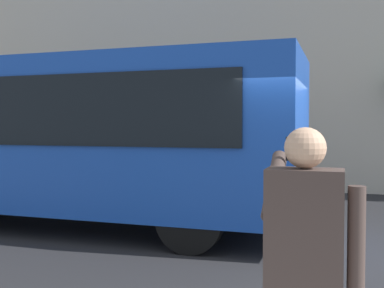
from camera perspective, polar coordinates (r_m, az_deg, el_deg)
ground_plane at (r=7.24m, az=16.66°, el=-12.70°), size 60.00×60.00×0.00m
red_bus at (r=9.00m, az=-16.51°, el=1.06°), size 9.05×2.54×3.08m
pedestrian_photographer at (r=2.60m, az=13.77°, el=-13.75°), size 0.53×0.52×1.70m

